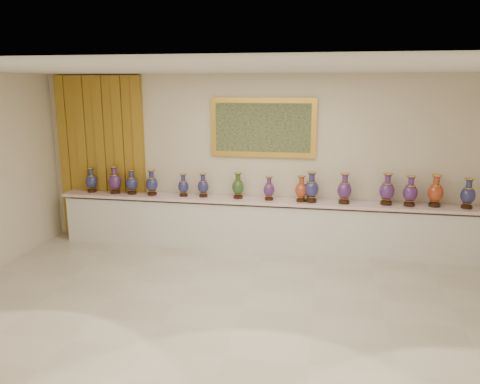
# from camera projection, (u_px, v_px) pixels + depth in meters

# --- Properties ---
(ground) EXTENTS (8.00, 8.00, 0.00)m
(ground) POSITION_uv_depth(u_px,v_px,m) (242.00, 308.00, 6.02)
(ground) COLOR beige
(ground) RESTS_ON ground
(room) EXTENTS (8.00, 8.00, 8.00)m
(room) POSITION_uv_depth(u_px,v_px,m) (126.00, 154.00, 8.45)
(room) COLOR beige
(room) RESTS_ON ground
(counter) EXTENTS (7.28, 0.48, 0.90)m
(counter) POSITION_uv_depth(u_px,v_px,m) (265.00, 225.00, 8.10)
(counter) COLOR white
(counter) RESTS_ON ground
(vase_0) EXTENTS (0.21, 0.21, 0.45)m
(vase_0) POSITION_uv_depth(u_px,v_px,m) (91.00, 181.00, 8.50)
(vase_0) COLOR black
(vase_0) RESTS_ON counter
(vase_1) EXTENTS (0.30, 0.30, 0.50)m
(vase_1) POSITION_uv_depth(u_px,v_px,m) (115.00, 181.00, 8.40)
(vase_1) COLOR black
(vase_1) RESTS_ON counter
(vase_2) EXTENTS (0.27, 0.27, 0.44)m
(vase_2) POSITION_uv_depth(u_px,v_px,m) (132.00, 183.00, 8.34)
(vase_2) COLOR black
(vase_2) RESTS_ON counter
(vase_3) EXTENTS (0.24, 0.24, 0.46)m
(vase_3) POSITION_uv_depth(u_px,v_px,m) (152.00, 184.00, 8.25)
(vase_3) COLOR black
(vase_3) RESTS_ON counter
(vase_4) EXTENTS (0.24, 0.24, 0.40)m
(vase_4) POSITION_uv_depth(u_px,v_px,m) (183.00, 186.00, 8.17)
(vase_4) COLOR black
(vase_4) RESTS_ON counter
(vase_5) EXTENTS (0.25, 0.25, 0.42)m
(vase_5) POSITION_uv_depth(u_px,v_px,m) (203.00, 186.00, 8.14)
(vase_5) COLOR black
(vase_5) RESTS_ON counter
(vase_6) EXTENTS (0.26, 0.26, 0.45)m
(vase_6) POSITION_uv_depth(u_px,v_px,m) (238.00, 187.00, 8.03)
(vase_6) COLOR black
(vase_6) RESTS_ON counter
(vase_7) EXTENTS (0.22, 0.22, 0.41)m
(vase_7) POSITION_uv_depth(u_px,v_px,m) (269.00, 189.00, 7.91)
(vase_7) COLOR black
(vase_7) RESTS_ON counter
(vase_8) EXTENTS (0.25, 0.25, 0.44)m
(vase_8) POSITION_uv_depth(u_px,v_px,m) (301.00, 190.00, 7.79)
(vase_8) COLOR black
(vase_8) RESTS_ON counter
(vase_9) EXTENTS (0.27, 0.27, 0.51)m
(vase_9) POSITION_uv_depth(u_px,v_px,m) (312.00, 189.00, 7.76)
(vase_9) COLOR black
(vase_9) RESTS_ON counter
(vase_10) EXTENTS (0.27, 0.27, 0.51)m
(vase_10) POSITION_uv_depth(u_px,v_px,m) (344.00, 190.00, 7.67)
(vase_10) COLOR black
(vase_10) RESTS_ON counter
(vase_11) EXTENTS (0.29, 0.29, 0.52)m
(vase_11) POSITION_uv_depth(u_px,v_px,m) (387.00, 191.00, 7.59)
(vase_11) COLOR black
(vase_11) RESTS_ON counter
(vase_12) EXTENTS (0.24, 0.24, 0.50)m
(vase_12) POSITION_uv_depth(u_px,v_px,m) (410.00, 192.00, 7.51)
(vase_12) COLOR black
(vase_12) RESTS_ON counter
(vase_13) EXTENTS (0.27, 0.27, 0.52)m
(vase_13) POSITION_uv_depth(u_px,v_px,m) (435.00, 192.00, 7.48)
(vase_13) COLOR black
(vase_13) RESTS_ON counter
(vase_14) EXTENTS (0.29, 0.29, 0.49)m
(vase_14) POSITION_uv_depth(u_px,v_px,m) (468.00, 195.00, 7.36)
(vase_14) COLOR black
(vase_14) RESTS_ON counter
(label_card) EXTENTS (0.10, 0.06, 0.00)m
(label_card) POSITION_uv_depth(u_px,v_px,m) (183.00, 198.00, 8.11)
(label_card) COLOR white
(label_card) RESTS_ON counter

